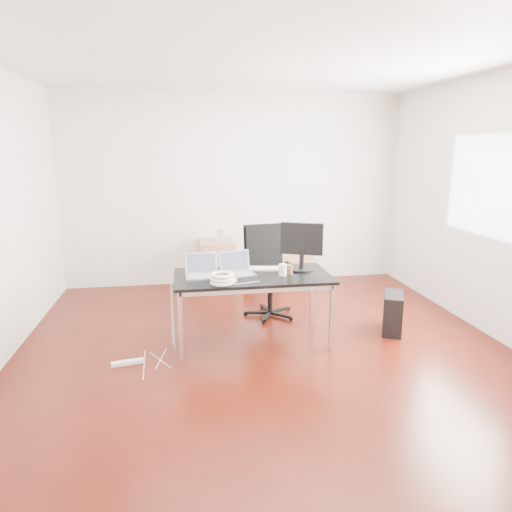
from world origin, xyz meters
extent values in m
plane|color=#390D06|center=(0.00, 0.00, 0.00)|extent=(5.00, 5.00, 0.00)
plane|color=silver|center=(0.00, 0.00, 2.80)|extent=(5.00, 5.00, 0.00)
plane|color=silver|center=(0.00, 2.50, 1.40)|extent=(5.00, 0.00, 5.00)
plane|color=silver|center=(0.00, -2.50, 1.40)|extent=(5.00, 0.00, 5.00)
plane|color=silver|center=(2.50, 0.00, 1.40)|extent=(0.00, 5.00, 5.00)
plane|color=white|center=(2.48, 0.20, 1.60)|extent=(0.00, 1.50, 1.50)
cube|color=black|center=(-0.09, 0.22, 0.71)|extent=(1.60, 0.80, 0.03)
cube|color=silver|center=(-0.84, -0.13, 0.35)|extent=(0.04, 0.04, 0.70)
cube|color=silver|center=(-0.84, 0.57, 0.35)|extent=(0.04, 0.04, 0.70)
cube|color=silver|center=(0.66, -0.13, 0.35)|extent=(0.04, 0.04, 0.70)
cube|color=silver|center=(0.66, 0.57, 0.35)|extent=(0.04, 0.04, 0.70)
cylinder|color=black|center=(0.24, 0.93, 0.23)|extent=(0.06, 0.06, 0.47)
cube|color=black|center=(0.24, 0.93, 0.50)|extent=(0.55, 0.54, 0.06)
cube|color=black|center=(0.20, 1.14, 0.81)|extent=(0.47, 0.18, 0.55)
cube|color=#A46D52|center=(-0.30, 2.23, 0.35)|extent=(0.50, 0.50, 0.70)
cube|color=#A46D52|center=(0.84, 2.23, 0.35)|extent=(0.50, 0.50, 0.70)
cube|color=black|center=(1.49, 0.22, 0.22)|extent=(0.37, 0.49, 0.44)
cylinder|color=black|center=(0.18, 2.07, 0.14)|extent=(0.32, 0.32, 0.28)
cube|color=white|center=(-1.35, -0.13, 0.02)|extent=(0.31, 0.11, 0.04)
cube|color=silver|center=(-0.61, 0.20, 0.74)|extent=(0.34, 0.24, 0.01)
cube|color=silver|center=(-0.61, 0.32, 0.85)|extent=(0.33, 0.05, 0.22)
cube|color=#475166|center=(-0.61, 0.31, 0.85)|extent=(0.29, 0.04, 0.18)
cube|color=silver|center=(-0.23, 0.23, 0.74)|extent=(0.38, 0.30, 0.01)
cube|color=silver|center=(-0.26, 0.34, 0.85)|extent=(0.33, 0.12, 0.22)
cube|color=#475166|center=(-0.26, 0.33, 0.85)|extent=(0.29, 0.10, 0.18)
cylinder|color=black|center=(0.46, 0.32, 0.74)|extent=(0.26, 0.26, 0.02)
cylinder|color=black|center=(0.46, 0.32, 0.90)|extent=(0.05, 0.05, 0.30)
cube|color=black|center=(0.46, 0.34, 1.07)|extent=(0.43, 0.22, 0.34)
cube|color=#475166|center=(0.46, 0.36, 1.07)|extent=(0.37, 0.16, 0.29)
cube|color=white|center=(0.09, 0.40, 0.74)|extent=(0.46, 0.21, 0.02)
cylinder|color=white|center=(0.21, 0.15, 0.79)|extent=(0.10, 0.10, 0.12)
cylinder|color=brown|center=(0.29, 0.18, 0.78)|extent=(0.08, 0.08, 0.10)
torus|color=white|center=(-0.43, -0.05, 0.75)|extent=(0.24, 0.24, 0.04)
torus|color=white|center=(-0.43, -0.05, 0.78)|extent=(0.23, 0.23, 0.04)
torus|color=white|center=(-0.43, -0.05, 0.82)|extent=(0.22, 0.22, 0.04)
cube|color=white|center=(-0.32, 0.00, 0.74)|extent=(0.09, 0.09, 0.03)
cube|color=#9E9E9E|center=(-0.25, 2.16, 0.79)|extent=(0.10, 0.10, 0.18)
cube|color=black|center=(0.87, 2.21, 0.74)|extent=(0.35, 0.31, 0.09)
camera|label=1|loc=(-0.79, -4.26, 2.00)|focal=32.00mm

